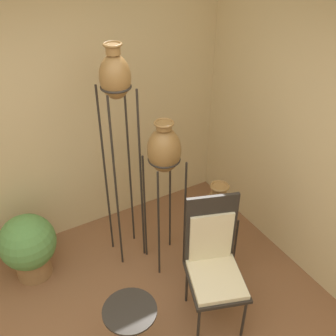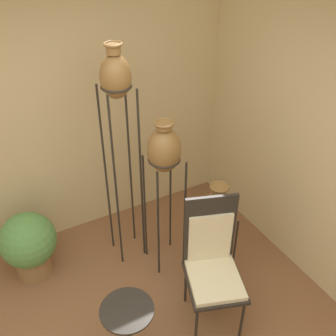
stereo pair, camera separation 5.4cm
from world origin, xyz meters
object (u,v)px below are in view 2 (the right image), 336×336
at_px(chair, 212,259).
at_px(potted_plant, 29,244).
at_px(side_table, 128,324).
at_px(vase_stand_tall, 116,88).
at_px(vase_stand_short, 217,211).
at_px(vase_stand_medium, 164,153).

xyz_separation_m(chair, potted_plant, (-1.28, 1.19, -0.25)).
xyz_separation_m(side_table, potted_plant, (-0.47, 1.29, -0.07)).
height_order(vase_stand_tall, side_table, vase_stand_tall).
distance_m(vase_stand_tall, vase_stand_short, 1.41).
bearing_deg(side_table, vase_stand_tall, 67.10).
bearing_deg(vase_stand_short, side_table, -156.36).
xyz_separation_m(vase_stand_tall, chair, (0.34, -1.02, -1.20)).
relative_size(chair, side_table, 1.89).
xyz_separation_m(vase_stand_medium, side_table, (-0.75, -0.82, -0.84)).
xyz_separation_m(vase_stand_medium, potted_plant, (-1.22, 0.47, -0.91)).
bearing_deg(vase_stand_short, vase_stand_medium, 137.79).
distance_m(vase_stand_medium, vase_stand_short, 0.74).
distance_m(vase_stand_tall, side_table, 1.84).
bearing_deg(chair, potted_plant, 156.14).
distance_m(vase_stand_short, potted_plant, 1.81).
bearing_deg(vase_stand_tall, side_table, -112.90).
xyz_separation_m(vase_stand_tall, vase_stand_medium, (0.28, -0.29, -0.54)).
distance_m(vase_stand_short, chair, 0.51).
distance_m(vase_stand_medium, potted_plant, 1.59).
height_order(chair, side_table, chair).
relative_size(vase_stand_short, chair, 0.86).
xyz_separation_m(vase_stand_medium, vase_stand_short, (0.37, -0.33, -0.54)).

